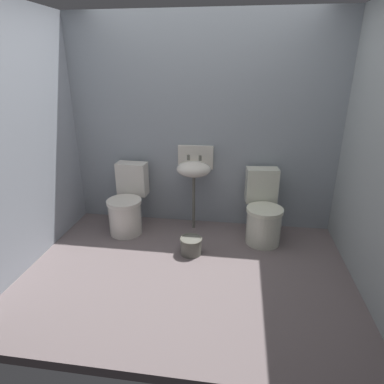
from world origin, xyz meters
The scene contains 8 objects.
ground_plane centered at (0.00, 0.00, -0.04)m, with size 3.52×2.48×0.08m, color slate.
wall_back centered at (0.00, 1.09, 1.21)m, with size 3.52×0.10×2.43m, color #8F98A1.
wall_left centered at (-1.61, 0.10, 1.21)m, with size 0.10×2.28×2.43m, color #959CA7.
wall_right centered at (1.61, 0.10, 1.21)m, with size 0.10×2.28×2.43m, color #959D9F.
toilet_left centered at (-0.84, 0.69, 0.32)m, with size 0.42×0.61×0.78m.
toilet_right centered at (0.74, 0.69, 0.32)m, with size 0.44×0.63×0.78m.
sink centered at (-0.07, 0.88, 0.75)m, with size 0.42×0.35×0.99m.
bucket centered at (-0.01, 0.25, 0.10)m, with size 0.24×0.24×0.19m.
Camera 1 is at (0.44, -2.74, 1.89)m, focal length 30.82 mm.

